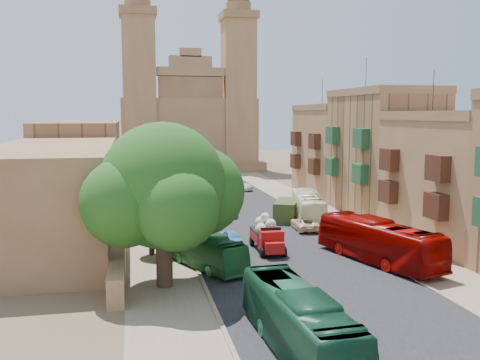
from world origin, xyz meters
name	(u,v)px	position (x,y,z in m)	size (l,w,h in m)	color
ground	(326,297)	(0.00, 0.00, 0.00)	(260.00, 260.00, 0.00)	brown
road_surface	(233,210)	(0.00, 30.00, 0.01)	(14.00, 140.00, 0.01)	black
sidewalk_east	(311,207)	(9.50, 30.00, 0.01)	(5.00, 140.00, 0.01)	#887159
sidewalk_west	(150,213)	(-9.50, 30.00, 0.01)	(5.00, 140.00, 0.01)	#887159
kerb_east	(291,208)	(7.00, 30.00, 0.06)	(0.25, 140.00, 0.12)	#887159
kerb_west	(172,212)	(-7.00, 30.00, 0.06)	(0.25, 140.00, 0.12)	#887159
townhouse_b	(458,177)	(15.95, 11.00, 5.66)	(9.00, 14.00, 14.90)	#916641
townhouse_c	(383,151)	(15.95, 25.00, 6.91)	(9.00, 14.00, 17.40)	#9B6D46
townhouse_d	(335,150)	(15.95, 39.00, 6.16)	(9.00, 14.00, 15.90)	#916641
west_wall	(121,224)	(-12.50, 20.00, 0.90)	(1.00, 40.00, 1.80)	#916641
west_building_low	(54,194)	(-18.00, 18.00, 4.20)	(10.00, 28.00, 8.40)	brown
west_building_mid	(80,160)	(-18.00, 44.00, 5.00)	(10.00, 22.00, 10.00)	#9B6D46
church	(187,121)	(0.00, 78.61, 9.52)	(28.00, 22.50, 36.30)	#916641
ficus_tree	(165,190)	(-9.41, 4.01, 6.26)	(10.59, 9.74, 10.59)	#3D2A1E
street_tree_a	(151,218)	(-10.00, 12.00, 2.99)	(2.91, 2.91, 4.47)	#3D2A1E
street_tree_b	(146,194)	(-10.00, 24.00, 3.12)	(3.04, 3.04, 4.67)	#3D2A1E
street_tree_c	(143,177)	(-10.00, 36.00, 3.46)	(3.36, 3.36, 5.17)	#3D2A1E
street_tree_d	(141,167)	(-10.00, 48.00, 3.50)	(3.40, 3.40, 5.23)	#3D2A1E
red_truck	(267,235)	(-0.77, 11.29, 1.32)	(2.13, 5.19, 3.01)	#AE100D
olive_pickup	(286,211)	(4.36, 23.14, 1.01)	(3.97, 5.46, 2.07)	#37461A
bus_green_south	(299,321)	(-4.01, -6.92, 1.49)	(2.51, 10.71, 2.98)	#16492E
bus_green_north	(203,250)	(-6.50, 7.98, 1.25)	(2.11, 9.01, 2.51)	#1D672D
bus_red_east	(378,242)	(6.50, 6.37, 1.59)	(2.68, 11.45, 3.19)	#890301
bus_cream_east	(308,206)	(6.50, 22.49, 1.49)	(2.51, 10.71, 2.98)	#FFF8CC
car_blue_a	(232,237)	(-3.10, 14.35, 0.54)	(1.28, 3.19, 1.09)	#4094CA
car_white_a	(230,211)	(-1.02, 26.46, 0.63)	(1.33, 3.81, 1.26)	white
car_cream	(304,224)	(4.70, 18.24, 0.61)	(2.03, 4.40, 1.22)	beige
car_dkblue	(206,189)	(-1.13, 44.01, 0.61)	(1.70, 4.18, 1.21)	#15233F
car_white_b	(244,187)	(4.62, 45.23, 0.55)	(1.30, 3.24, 1.10)	white
car_blue_b	(187,175)	(-2.04, 60.36, 0.66)	(1.39, 3.99, 1.31)	#38509A
pedestrian_a	(389,236)	(9.60, 10.67, 0.93)	(0.68, 0.44, 1.85)	#252426
pedestrian_c	(403,239)	(10.02, 9.13, 0.94)	(1.11, 0.46, 1.89)	#343436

